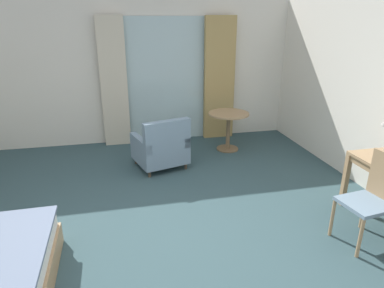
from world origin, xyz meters
The scene contains 8 objects.
ground centered at (0.00, 0.00, -0.05)m, with size 6.69×7.08×0.10m, color #334C51.
wall_back centered at (0.00, 3.28, 1.30)m, with size 6.29×0.12×2.60m, color white.
balcony_glass_door centered at (0.68, 3.20, 1.15)m, with size 1.53×0.02×2.29m, color silver.
curtain_panel_left centered at (-0.31, 3.10, 1.15)m, with size 0.47×0.10×2.31m, color beige.
curtain_panel_right centered at (1.66, 3.10, 1.15)m, with size 0.59×0.10×2.31m, color tan.
desk_chair centered at (2.23, -0.53, 0.54)m, with size 0.52×0.48×0.97m.
armchair_by_window centered at (0.35, 1.82, 0.33)m, with size 0.90×0.88×0.84m.
round_cafe_table centered at (1.63, 2.36, 0.51)m, with size 0.72×0.72×0.69m.
Camera 1 is at (-0.26, -3.09, 2.22)m, focal length 31.44 mm.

